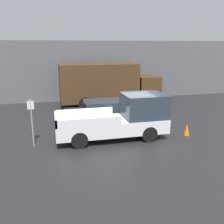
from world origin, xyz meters
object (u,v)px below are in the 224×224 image
Objects in this scene: pickup_truck at (122,118)px; traffic_cone at (187,130)px; delivery_truck at (106,83)px; parking_sign at (32,120)px; car at (104,111)px.

pickup_truck is 3.57m from traffic_cone.
delivery_truck reaches higher than parking_sign.
delivery_truck is 8.92m from parking_sign.
pickup_truck is 7.24m from delivery_truck.
delivery_truck is 8.28m from traffic_cone.
traffic_cone is at bearing -8.21° from pickup_truck.
pickup_truck reaches higher than traffic_cone.
parking_sign is (-5.14, -7.27, -0.49)m from delivery_truck.
car is (-0.42, 2.70, -0.31)m from pickup_truck.
car is 7.51× the size of traffic_cone.
pickup_truck is at bearing -81.24° from car.
parking_sign reaches higher than car.
delivery_truck reaches higher than traffic_cone.
delivery_truck is (0.69, 7.16, 0.75)m from pickup_truck.
delivery_truck is (1.11, 4.46, 1.06)m from car.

